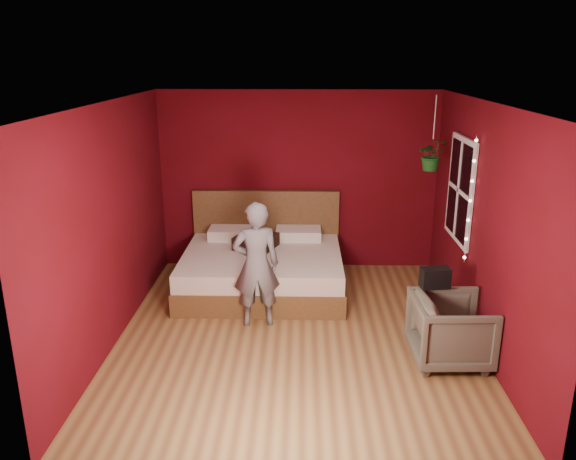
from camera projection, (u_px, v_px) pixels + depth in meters
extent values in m
plane|color=olive|center=(296.00, 335.00, 6.41)|extent=(4.50, 4.50, 0.00)
cube|color=#590915|center=(298.00, 181.00, 8.17)|extent=(4.00, 0.02, 2.60)
cube|color=#590915|center=(293.00, 323.00, 3.86)|extent=(4.00, 0.02, 2.60)
cube|color=#590915|center=(111.00, 225.00, 6.06)|extent=(0.02, 4.50, 2.60)
cube|color=#590915|center=(485.00, 228.00, 5.97)|extent=(0.02, 4.50, 2.60)
cube|color=silver|center=(297.00, 102.00, 5.62)|extent=(4.00, 4.50, 0.02)
cube|color=white|center=(460.00, 190.00, 6.77)|extent=(0.04, 0.97, 1.27)
cube|color=black|center=(459.00, 190.00, 6.77)|extent=(0.02, 0.85, 1.15)
cube|color=white|center=(459.00, 190.00, 6.77)|extent=(0.03, 0.05, 1.15)
cube|color=white|center=(459.00, 190.00, 6.77)|extent=(0.03, 0.85, 0.05)
cylinder|color=silver|center=(470.00, 201.00, 6.27)|extent=(0.01, 0.01, 1.45)
sphere|color=#FFF2CC|center=(464.00, 257.00, 6.47)|extent=(0.04, 0.04, 0.04)
sphere|color=#FFF2CC|center=(466.00, 239.00, 6.40)|extent=(0.04, 0.04, 0.04)
sphere|color=#FFF2CC|center=(468.00, 220.00, 6.34)|extent=(0.04, 0.04, 0.04)
sphere|color=#FFF2CC|center=(470.00, 201.00, 6.27)|extent=(0.04, 0.04, 0.04)
sphere|color=#FFF2CC|center=(472.00, 181.00, 6.20)|extent=(0.04, 0.04, 0.04)
sphere|color=#FFF2CC|center=(474.00, 161.00, 6.13)|extent=(0.04, 0.04, 0.04)
sphere|color=#FFF2CC|center=(476.00, 140.00, 6.07)|extent=(0.04, 0.04, 0.04)
cube|color=brown|center=(263.00, 279.00, 7.61)|extent=(2.13, 1.81, 0.30)
cube|color=white|center=(262.00, 261.00, 7.53)|extent=(2.09, 1.78, 0.23)
cube|color=brown|center=(266.00, 229.00, 8.30)|extent=(2.13, 0.09, 1.17)
cube|color=silver|center=(232.00, 233.00, 8.06)|extent=(0.64, 0.41, 0.15)
cube|color=silver|center=(298.00, 234.00, 8.04)|extent=(0.64, 0.41, 0.15)
imported|color=slate|center=(256.00, 265.00, 6.46)|extent=(0.60, 0.45, 1.49)
imported|color=#615E4C|center=(451.00, 330.00, 5.77)|extent=(0.80, 0.78, 0.71)
cube|color=black|center=(435.00, 278.00, 5.91)|extent=(0.32, 0.19, 0.22)
cube|color=black|center=(256.00, 241.00, 7.66)|extent=(0.64, 0.64, 0.18)
cylinder|color=silver|center=(435.00, 117.00, 6.79)|extent=(0.01, 0.01, 0.53)
imported|color=#19591A|center=(432.00, 155.00, 6.93)|extent=(0.36, 0.31, 0.39)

